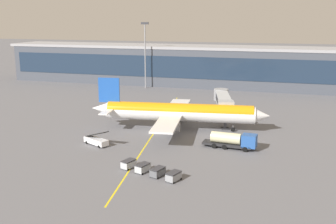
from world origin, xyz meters
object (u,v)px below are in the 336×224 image
object	(u,v)px
baggage_cart_0	(129,164)
baggage_cart_3	(174,176)
main_airliner	(178,112)
belt_loader	(96,140)
baggage_cart_2	(158,172)
baggage_cart_1	(143,168)
fuel_tanker	(233,140)

from	to	relation	value
baggage_cart_0	baggage_cart_3	bearing A→B (deg)	-19.36
main_airliner	baggage_cart_0	bearing A→B (deg)	-93.70
main_airliner	belt_loader	world-z (taller)	main_airliner
baggage_cart_0	baggage_cart_2	world-z (taller)	same
baggage_cart_1	baggage_cart_3	bearing A→B (deg)	-19.36
baggage_cart_3	main_airliner	bearing A→B (deg)	103.69
main_airliner	baggage_cart_1	size ratio (longest dim) A/B	14.01
belt_loader	baggage_cart_3	distance (m)	24.57
main_airliner	baggage_cart_1	world-z (taller)	main_airliner
fuel_tanker	baggage_cart_0	bearing A→B (deg)	-135.04
main_airliner	baggage_cart_2	distance (m)	29.50
fuel_tanker	baggage_cart_3	bearing A→B (deg)	-110.02
main_airliner	fuel_tanker	distance (m)	18.11
main_airliner	baggage_cart_2	xyz separation A→B (m)	(4.30, -28.99, -3.37)
baggage_cart_0	baggage_cart_3	xyz separation A→B (m)	(9.06, -3.18, 0.00)
fuel_tanker	baggage_cart_3	world-z (taller)	fuel_tanker
main_airliner	fuel_tanker	size ratio (longest dim) A/B	3.84
baggage_cart_0	baggage_cart_2	size ratio (longest dim) A/B	1.00
fuel_tanker	belt_loader	size ratio (longest dim) A/B	1.62
main_airliner	belt_loader	distance (m)	21.28
main_airliner	baggage_cart_1	bearing A→B (deg)	-87.38
baggage_cart_2	baggage_cart_3	world-z (taller)	same
baggage_cart_1	baggage_cart_3	xyz separation A→B (m)	(6.04, -2.12, 0.00)
baggage_cart_1	baggage_cart_2	bearing A→B (deg)	-19.36
baggage_cart_2	baggage_cart_1	bearing A→B (deg)	160.64
fuel_tanker	main_airliner	bearing A→B (deg)	142.92
baggage_cart_1	baggage_cart_2	world-z (taller)	same
baggage_cart_0	baggage_cart_3	size ratio (longest dim) A/B	1.00
baggage_cart_0	baggage_cart_3	distance (m)	9.60
baggage_cart_2	baggage_cart_0	bearing A→B (deg)	160.64
baggage_cart_0	baggage_cart_1	world-z (taller)	same
baggage_cart_0	baggage_cart_2	bearing A→B (deg)	-19.36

